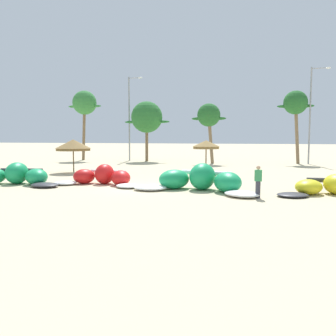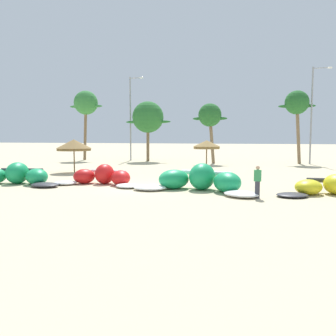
{
  "view_description": "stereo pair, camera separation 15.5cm",
  "coord_description": "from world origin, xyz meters",
  "px_view_note": "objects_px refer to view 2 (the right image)",
  "views": [
    {
      "loc": [
        6.7,
        -20.09,
        3.04
      ],
      "look_at": [
        1.16,
        2.0,
        1.0
      ],
      "focal_mm": 37.5,
      "sensor_mm": 36.0,
      "label": 1
    },
    {
      "loc": [
        6.85,
        -20.05,
        3.04
      ],
      "look_at": [
        1.16,
        2.0,
        1.0
      ],
      "focal_mm": 37.5,
      "sensor_mm": 36.0,
      "label": 2
    }
  ],
  "objects_px": {
    "kite_left_of_center": "(102,177)",
    "person_near_kites": "(257,182)",
    "kite_left": "(15,176)",
    "palm_left": "(148,117)",
    "kite_center": "(200,180)",
    "beach_umbrella_middle": "(207,145)",
    "lamppost_west": "(131,115)",
    "palm_center_left": "(297,104)",
    "palm_leftmost": "(86,104)",
    "palm_left_of_gap": "(210,116)",
    "lamppost_west_center": "(313,111)",
    "beach_umbrella_near_van": "(74,145)"
  },
  "relations": [
    {
      "from": "person_near_kites",
      "to": "lamppost_west",
      "type": "height_order",
      "value": "lamppost_west"
    },
    {
      "from": "palm_leftmost",
      "to": "palm_left",
      "type": "xyz_separation_m",
      "value": [
        8.45,
        -0.18,
        -1.88
      ]
    },
    {
      "from": "beach_umbrella_near_van",
      "to": "palm_left",
      "type": "height_order",
      "value": "palm_left"
    },
    {
      "from": "kite_left_of_center",
      "to": "palm_left_of_gap",
      "type": "height_order",
      "value": "palm_left_of_gap"
    },
    {
      "from": "kite_center",
      "to": "palm_leftmost",
      "type": "height_order",
      "value": "palm_leftmost"
    },
    {
      "from": "beach_umbrella_near_van",
      "to": "palm_left_of_gap",
      "type": "xyz_separation_m",
      "value": [
        9.75,
        13.08,
        3.02
      ]
    },
    {
      "from": "beach_umbrella_near_van",
      "to": "kite_left",
      "type": "bearing_deg",
      "value": -89.28
    },
    {
      "from": "kite_center",
      "to": "lamppost_west",
      "type": "relative_size",
      "value": 0.7
    },
    {
      "from": "kite_left",
      "to": "person_near_kites",
      "type": "distance_m",
      "value": 15.08
    },
    {
      "from": "palm_left",
      "to": "lamppost_west",
      "type": "relative_size",
      "value": 0.7
    },
    {
      "from": "person_near_kites",
      "to": "lamppost_west_center",
      "type": "bearing_deg",
      "value": 76.47
    },
    {
      "from": "palm_left_of_gap",
      "to": "palm_center_left",
      "type": "distance_m",
      "value": 9.72
    },
    {
      "from": "palm_leftmost",
      "to": "lamppost_west_center",
      "type": "height_order",
      "value": "lamppost_west_center"
    },
    {
      "from": "kite_left_of_center",
      "to": "person_near_kites",
      "type": "height_order",
      "value": "person_near_kites"
    },
    {
      "from": "kite_center",
      "to": "lamppost_west",
      "type": "xyz_separation_m",
      "value": [
        -12.48,
        22.7,
        5.22
      ]
    },
    {
      "from": "kite_left",
      "to": "kite_left_of_center",
      "type": "relative_size",
      "value": 1.15
    },
    {
      "from": "beach_umbrella_near_van",
      "to": "lamppost_west_center",
      "type": "distance_m",
      "value": 25.74
    },
    {
      "from": "kite_left",
      "to": "palm_left",
      "type": "xyz_separation_m",
      "value": [
        1.77,
        22.45,
        4.86
      ]
    },
    {
      "from": "kite_center",
      "to": "person_near_kites",
      "type": "relative_size",
      "value": 4.54
    },
    {
      "from": "kite_left_of_center",
      "to": "lamppost_west_center",
      "type": "bearing_deg",
      "value": 53.96
    },
    {
      "from": "person_near_kites",
      "to": "palm_left",
      "type": "relative_size",
      "value": 0.22
    },
    {
      "from": "kite_center",
      "to": "lamppost_west",
      "type": "height_order",
      "value": "lamppost_west"
    },
    {
      "from": "kite_left_of_center",
      "to": "palm_leftmost",
      "type": "relative_size",
      "value": 0.67
    },
    {
      "from": "kite_left_of_center",
      "to": "person_near_kites",
      "type": "xyz_separation_m",
      "value": [
        9.59,
        -2.71,
        0.33
      ]
    },
    {
      "from": "kite_left_of_center",
      "to": "lamppost_west_center",
      "type": "xyz_separation_m",
      "value": [
        15.3,
        21.03,
        5.38
      ]
    },
    {
      "from": "kite_center",
      "to": "beach_umbrella_middle",
      "type": "height_order",
      "value": "beach_umbrella_middle"
    },
    {
      "from": "beach_umbrella_near_van",
      "to": "palm_left_of_gap",
      "type": "bearing_deg",
      "value": 53.32
    },
    {
      "from": "palm_leftmost",
      "to": "beach_umbrella_middle",
      "type": "bearing_deg",
      "value": -35.99
    },
    {
      "from": "kite_left_of_center",
      "to": "palm_center_left",
      "type": "relative_size",
      "value": 0.74
    },
    {
      "from": "kite_center",
      "to": "palm_left",
      "type": "distance_m",
      "value": 24.72
    },
    {
      "from": "palm_left",
      "to": "palm_left_of_gap",
      "type": "relative_size",
      "value": 1.09
    },
    {
      "from": "palm_leftmost",
      "to": "palm_left_of_gap",
      "type": "xyz_separation_m",
      "value": [
        16.33,
        -1.85,
        -1.92
      ]
    },
    {
      "from": "beach_umbrella_middle",
      "to": "palm_left_of_gap",
      "type": "bearing_deg",
      "value": 96.41
    },
    {
      "from": "beach_umbrella_near_van",
      "to": "beach_umbrella_middle",
      "type": "bearing_deg",
      "value": 11.3
    },
    {
      "from": "palm_left_of_gap",
      "to": "lamppost_west",
      "type": "xyz_separation_m",
      "value": [
        -10.27,
        2.32,
        0.45
      ]
    },
    {
      "from": "palm_left",
      "to": "lamppost_west_center",
      "type": "height_order",
      "value": "lamppost_west_center"
    },
    {
      "from": "palm_left",
      "to": "beach_umbrella_near_van",
      "type": "bearing_deg",
      "value": -97.21
    },
    {
      "from": "kite_left_of_center",
      "to": "palm_leftmost",
      "type": "bearing_deg",
      "value": 119.66
    },
    {
      "from": "kite_left",
      "to": "lamppost_west",
      "type": "relative_size",
      "value": 0.66
    },
    {
      "from": "kite_left",
      "to": "palm_left",
      "type": "distance_m",
      "value": 23.04
    },
    {
      "from": "kite_left",
      "to": "palm_center_left",
      "type": "xyz_separation_m",
      "value": [
        19.08,
        22.72,
        6.13
      ]
    },
    {
      "from": "palm_left",
      "to": "palm_center_left",
      "type": "bearing_deg",
      "value": 0.89
    },
    {
      "from": "palm_leftmost",
      "to": "palm_left_of_gap",
      "type": "bearing_deg",
      "value": -6.48
    },
    {
      "from": "beach_umbrella_near_van",
      "to": "palm_left",
      "type": "distance_m",
      "value": 15.19
    },
    {
      "from": "kite_left_of_center",
      "to": "person_near_kites",
      "type": "relative_size",
      "value": 3.71
    },
    {
      "from": "kite_left_of_center",
      "to": "beach_umbrella_middle",
      "type": "relative_size",
      "value": 2.19
    },
    {
      "from": "kite_left",
      "to": "palm_left",
      "type": "relative_size",
      "value": 0.94
    },
    {
      "from": "palm_leftmost",
      "to": "palm_left_of_gap",
      "type": "distance_m",
      "value": 16.54
    },
    {
      "from": "palm_center_left",
      "to": "lamppost_west",
      "type": "height_order",
      "value": "lamppost_west"
    },
    {
      "from": "kite_center",
      "to": "palm_left",
      "type": "xyz_separation_m",
      "value": [
        -10.09,
        22.05,
        4.8
      ]
    }
  ]
}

